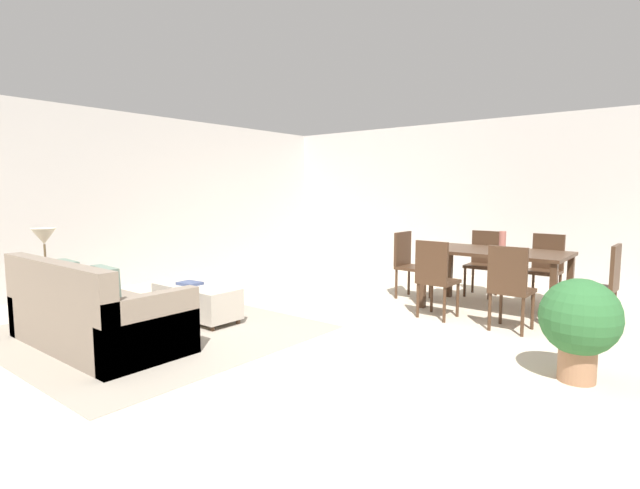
{
  "coord_description": "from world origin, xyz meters",
  "views": [
    {
      "loc": [
        2.63,
        -3.3,
        1.49
      ],
      "look_at": [
        -0.99,
        1.21,
        0.84
      ],
      "focal_mm": 26.98,
      "sensor_mm": 36.0,
      "label": 1
    }
  ],
  "objects_px": {
    "dining_table": "(495,258)",
    "side_table": "(47,284)",
    "dining_chair_near_right": "(510,284)",
    "dining_chair_head_west": "(408,261)",
    "dining_chair_far_right": "(545,264)",
    "vase_centerpiece": "(502,241)",
    "dining_chair_head_east": "(604,281)",
    "table_lamp": "(44,238)",
    "potted_plant": "(580,321)",
    "book_on_ottoman": "(190,283)",
    "couch": "(94,316)",
    "ottoman_table": "(197,300)",
    "dining_chair_near_left": "(435,275)",
    "dining_chair_far_left": "(483,259)"
  },
  "relations": [
    {
      "from": "table_lamp",
      "to": "potted_plant",
      "type": "bearing_deg",
      "value": 20.03
    },
    {
      "from": "couch",
      "to": "potted_plant",
      "type": "bearing_deg",
      "value": 27.03
    },
    {
      "from": "book_on_ottoman",
      "to": "ottoman_table",
      "type": "bearing_deg",
      "value": 2.93
    },
    {
      "from": "table_lamp",
      "to": "dining_chair_near_right",
      "type": "bearing_deg",
      "value": 34.17
    },
    {
      "from": "dining_table",
      "to": "side_table",
      "type": "bearing_deg",
      "value": -135.91
    },
    {
      "from": "side_table",
      "to": "dining_chair_far_right",
      "type": "height_order",
      "value": "dining_chair_far_right"
    },
    {
      "from": "dining_chair_head_east",
      "to": "vase_centerpiece",
      "type": "bearing_deg",
      "value": 176.63
    },
    {
      "from": "dining_table",
      "to": "book_on_ottoman",
      "type": "bearing_deg",
      "value": -135.57
    },
    {
      "from": "dining_table",
      "to": "dining_chair_far_right",
      "type": "relative_size",
      "value": 1.8
    },
    {
      "from": "dining_chair_near_left",
      "to": "couch",
      "type": "bearing_deg",
      "value": -125.49
    },
    {
      "from": "couch",
      "to": "dining_table",
      "type": "distance_m",
      "value": 4.57
    },
    {
      "from": "side_table",
      "to": "book_on_ottoman",
      "type": "relative_size",
      "value": 2.1
    },
    {
      "from": "dining_chair_far_right",
      "to": "book_on_ottoman",
      "type": "xyz_separation_m",
      "value": [
        -3.03,
        -3.43,
        -0.1
      ]
    },
    {
      "from": "ottoman_table",
      "to": "book_on_ottoman",
      "type": "bearing_deg",
      "value": -177.07
    },
    {
      "from": "dining_chair_far_right",
      "to": "dining_chair_head_west",
      "type": "distance_m",
      "value": 1.79
    },
    {
      "from": "couch",
      "to": "side_table",
      "type": "height_order",
      "value": "couch"
    },
    {
      "from": "dining_chair_near_left",
      "to": "dining_chair_far_right",
      "type": "bearing_deg",
      "value": 64.18
    },
    {
      "from": "dining_chair_head_west",
      "to": "potted_plant",
      "type": "relative_size",
      "value": 1.13
    },
    {
      "from": "dining_chair_head_east",
      "to": "couch",
      "type": "bearing_deg",
      "value": -134.7
    },
    {
      "from": "ottoman_table",
      "to": "dining_table",
      "type": "relative_size",
      "value": 0.67
    },
    {
      "from": "side_table",
      "to": "dining_chair_head_west",
      "type": "distance_m",
      "value": 4.52
    },
    {
      "from": "dining_chair_near_right",
      "to": "dining_chair_head_west",
      "type": "bearing_deg",
      "value": 153.58
    },
    {
      "from": "dining_table",
      "to": "vase_centerpiece",
      "type": "distance_m",
      "value": 0.22
    },
    {
      "from": "potted_plant",
      "to": "dining_chair_near_right",
      "type": "bearing_deg",
      "value": 129.73
    },
    {
      "from": "book_on_ottoman",
      "to": "potted_plant",
      "type": "bearing_deg",
      "value": 10.94
    },
    {
      "from": "dining_table",
      "to": "book_on_ottoman",
      "type": "distance_m",
      "value": 3.71
    },
    {
      "from": "dining_chair_near_left",
      "to": "vase_centerpiece",
      "type": "bearing_deg",
      "value": 60.57
    },
    {
      "from": "table_lamp",
      "to": "vase_centerpiece",
      "type": "height_order",
      "value": "table_lamp"
    },
    {
      "from": "dining_chair_head_west",
      "to": "dining_chair_far_left",
      "type": "bearing_deg",
      "value": 47.11
    },
    {
      "from": "dining_chair_near_left",
      "to": "dining_chair_near_right",
      "type": "xyz_separation_m",
      "value": [
        0.85,
        -0.0,
        0.0
      ]
    },
    {
      "from": "ottoman_table",
      "to": "dining_chair_head_east",
      "type": "distance_m",
      "value": 4.53
    },
    {
      "from": "couch",
      "to": "vase_centerpiece",
      "type": "relative_size",
      "value": 8.15
    },
    {
      "from": "couch",
      "to": "vase_centerpiece",
      "type": "height_order",
      "value": "vase_centerpiece"
    },
    {
      "from": "dining_chair_near_left",
      "to": "dining_chair_far_left",
      "type": "xyz_separation_m",
      "value": [
        -0.03,
        1.62,
        0.0
      ]
    },
    {
      "from": "dining_chair_near_right",
      "to": "potted_plant",
      "type": "distance_m",
      "value": 1.33
    },
    {
      "from": "dining_chair_far_left",
      "to": "dining_chair_head_east",
      "type": "relative_size",
      "value": 1.0
    },
    {
      "from": "dining_table",
      "to": "dining_chair_near_left",
      "type": "relative_size",
      "value": 1.8
    },
    {
      "from": "couch",
      "to": "dining_chair_near_right",
      "type": "xyz_separation_m",
      "value": [
        2.97,
        2.97,
        0.23
      ]
    },
    {
      "from": "ottoman_table",
      "to": "vase_centerpiece",
      "type": "bearing_deg",
      "value": 45.34
    },
    {
      "from": "dining_chair_far_left",
      "to": "vase_centerpiece",
      "type": "relative_size",
      "value": 3.86
    },
    {
      "from": "dining_chair_head_east",
      "to": "vase_centerpiece",
      "type": "distance_m",
      "value": 1.18
    },
    {
      "from": "vase_centerpiece",
      "to": "dining_chair_far_right",
      "type": "bearing_deg",
      "value": 68.31
    },
    {
      "from": "book_on_ottoman",
      "to": "dining_chair_near_right",
      "type": "bearing_deg",
      "value": 30.08
    },
    {
      "from": "dining_table",
      "to": "dining_chair_head_east",
      "type": "bearing_deg",
      "value": -1.16
    },
    {
      "from": "ottoman_table",
      "to": "dining_chair_far_right",
      "type": "height_order",
      "value": "dining_chair_far_right"
    },
    {
      "from": "table_lamp",
      "to": "book_on_ottoman",
      "type": "bearing_deg",
      "value": 43.31
    },
    {
      "from": "dining_chair_near_left",
      "to": "potted_plant",
      "type": "bearing_deg",
      "value": -31.14
    },
    {
      "from": "dining_chair_far_right",
      "to": "vase_centerpiece",
      "type": "xyz_separation_m",
      "value": [
        -0.32,
        -0.79,
        0.36
      ]
    },
    {
      "from": "ottoman_table",
      "to": "potted_plant",
      "type": "distance_m",
      "value": 3.9
    },
    {
      "from": "dining_chair_far_left",
      "to": "potted_plant",
      "type": "distance_m",
      "value": 3.16
    }
  ]
}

